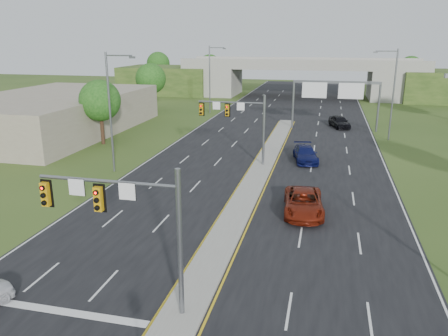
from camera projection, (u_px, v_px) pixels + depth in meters
ground at (182, 316)px, 19.87m from camera, size 240.00×240.00×0.00m
road at (275, 143)px, 52.52m from camera, size 24.00×160.00×0.02m
median at (260, 171)px, 41.30m from camera, size 2.00×54.00×0.16m
lane_markings at (263, 156)px, 46.97m from camera, size 23.72×160.00×0.01m
signal_mast_near at (129, 216)px, 18.96m from camera, size 6.62×0.60×7.00m
signal_mast_far at (241, 118)px, 42.28m from camera, size 6.62×0.60×7.00m
sign_gantry at (335, 92)px, 58.81m from camera, size 11.58×0.44×6.67m
overpass at (301, 80)px, 93.49m from camera, size 80.00×14.00×8.10m
lightpole_l_mid at (112, 107)px, 39.73m from camera, size 2.85×0.25×11.00m
lightpole_l_far at (211, 76)px, 72.37m from camera, size 2.85×0.25×11.00m
lightpole_r_far at (392, 91)px, 52.51m from camera, size 2.85×0.25×11.00m
tree_l_near at (100, 101)px, 50.80m from camera, size 4.80×4.80×7.60m
tree_l_mid at (151, 79)px, 74.91m from camera, size 5.20×5.20×8.12m
tree_back_a at (158, 64)px, 114.28m from camera, size 6.00×6.00×8.85m
tree_back_b at (210, 66)px, 111.28m from camera, size 5.60×5.60×8.32m
tree_back_c at (410, 68)px, 100.69m from camera, size 5.60×5.60×8.32m
commercial_building at (52, 113)px, 58.43m from camera, size 18.00×30.00×5.00m
car_far_a at (303, 202)px, 31.26m from camera, size 3.24×6.12×1.64m
car_far_b at (305, 154)px, 44.62m from camera, size 3.13×5.63×1.54m
car_far_c at (339, 122)px, 61.57m from camera, size 3.42×5.33×1.69m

